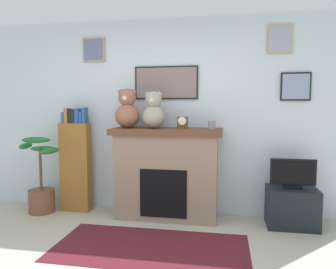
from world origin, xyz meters
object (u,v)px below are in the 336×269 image
Objects in this scene: fireplace at (167,173)px; tv_stand at (292,207)px; potted_plant at (41,188)px; television at (293,174)px; mantel_clock at (183,123)px; teddy_bear_tan at (154,112)px; teddy_bear_brown at (127,110)px; bookshelf at (76,163)px; candle_jar at (212,125)px.

tv_stand is (1.53, -0.06, -0.35)m from fireplace.
potted_plant is at bearing -175.93° from fireplace.
television reaches higher than tv_stand.
mantel_clock reaches higher than television.
potted_plant is at bearing -176.17° from teddy_bear_tan.
teddy_bear_brown is at bearing -177.96° from fireplace.
fireplace is 0.80m from teddy_bear_tan.
teddy_bear_brown reaches higher than mantel_clock.
teddy_bear_brown is (-2.05, 0.04, 1.15)m from tv_stand.
bookshelf is at bearing 176.94° from teddy_bear_tan.
mantel_clock is 0.74m from teddy_bear_brown.
potted_plant is 2.12m from mantel_clock.
candle_jar reaches higher than potted_plant.
potted_plant is at bearing -159.26° from bookshelf.
teddy_bear_brown reaches higher than potted_plant.
teddy_bear_tan reaches higher than potted_plant.
tv_stand is 2.05m from teddy_bear_tan.
teddy_bear_tan is (0.35, 0.00, -0.02)m from teddy_bear_brown.
potted_plant is (-1.71, -0.12, -0.25)m from fireplace.
bookshelf reaches higher than television.
tv_stand is 0.40m from television.
teddy_bear_brown reaches higher than tv_stand.
bookshelf is 2.82m from television.
tv_stand is at bearing 1.11° from potted_plant.
fireplace is 0.95m from teddy_bear_brown.
tv_stand is 2.35m from teddy_bear_brown.
fireplace is 13.37× the size of candle_jar.
potted_plant reaches higher than tv_stand.
potted_plant is 2.23× the size of teddy_bear_tan.
mantel_clock is 0.40m from teddy_bear_tan.
tv_stand is 1.66m from mantel_clock.
bookshelf is 3.02× the size of teddy_bear_tan.
mantel_clock is at bearing 3.06° from potted_plant.
candle_jar is at bearing 0.03° from teddy_bear_brown.
teddy_bear_tan reaches higher than candle_jar.
television is 2.18m from teddy_bear_brown.
bookshelf is 1.06m from teddy_bear_brown.
mantel_clock is (0.21, -0.02, 0.65)m from fireplace.
potted_plant is 2.06× the size of teddy_bear_brown.
teddy_bear_brown is at bearing 178.83° from television.
fireplace is 0.68m from mantel_clock.
bookshelf is at bearing 177.97° from tv_stand.
television is 1.46m from mantel_clock.
television is 3.44× the size of mantel_clock.
potted_plant is 1.86m from teddy_bear_tan.
fireplace reaches higher than potted_plant.
teddy_bear_tan is at bearing 179.84° from mantel_clock.
fireplace is 2.43× the size of tv_stand.
candle_jar is 0.75m from teddy_bear_tan.
potted_plant reaches higher than television.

